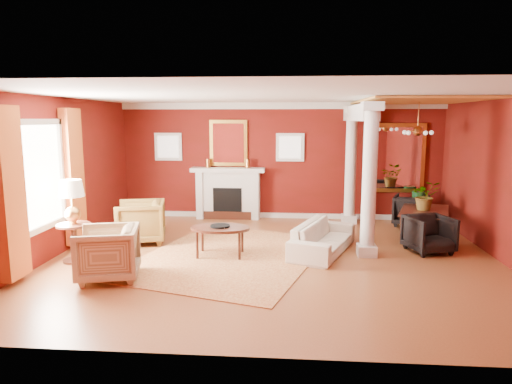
# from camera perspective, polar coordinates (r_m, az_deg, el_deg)

# --- Properties ---
(ground) EXTENTS (8.00, 8.00, 0.00)m
(ground) POSITION_cam_1_polar(r_m,az_deg,el_deg) (8.37, 2.27, -8.27)
(ground) COLOR brown
(ground) RESTS_ON ground
(room_shell) EXTENTS (8.04, 7.04, 2.92)m
(room_shell) POSITION_cam_1_polar(r_m,az_deg,el_deg) (8.00, 2.36, 5.66)
(room_shell) COLOR #63100D
(room_shell) RESTS_ON ground
(fireplace) EXTENTS (1.85, 0.42, 1.29)m
(fireplace) POSITION_cam_1_polar(r_m,az_deg,el_deg) (11.56, -3.50, -0.13)
(fireplace) COLOR silver
(fireplace) RESTS_ON ground
(overmantel_mirror) EXTENTS (0.95, 0.07, 1.15)m
(overmantel_mirror) POSITION_cam_1_polar(r_m,az_deg,el_deg) (11.56, -3.46, 6.13)
(overmantel_mirror) COLOR gold
(overmantel_mirror) RESTS_ON fireplace
(flank_window_left) EXTENTS (0.70, 0.07, 0.70)m
(flank_window_left) POSITION_cam_1_polar(r_m,az_deg,el_deg) (11.89, -10.90, 5.58)
(flank_window_left) COLOR silver
(flank_window_left) RESTS_ON room_shell
(flank_window_right) EXTENTS (0.70, 0.07, 0.70)m
(flank_window_right) POSITION_cam_1_polar(r_m,az_deg,el_deg) (11.46, 4.28, 5.59)
(flank_window_right) COLOR silver
(flank_window_right) RESTS_ON room_shell
(left_window) EXTENTS (0.21, 2.55, 2.60)m
(left_window) POSITION_cam_1_polar(r_m,az_deg,el_deg) (8.56, -24.90, 1.05)
(left_window) COLOR white
(left_window) RESTS_ON room_shell
(column_front) EXTENTS (0.36, 0.36, 2.80)m
(column_front) POSITION_cam_1_polar(r_m,az_deg,el_deg) (8.46, 13.99, 1.57)
(column_front) COLOR silver
(column_front) RESTS_ON ground
(column_back) EXTENTS (0.36, 0.36, 2.80)m
(column_back) POSITION_cam_1_polar(r_m,az_deg,el_deg) (11.12, 11.75, 3.39)
(column_back) COLOR silver
(column_back) RESTS_ON ground
(header_beam) EXTENTS (0.30, 3.20, 0.32)m
(header_beam) POSITION_cam_1_polar(r_m,az_deg,el_deg) (9.98, 12.76, 9.59)
(header_beam) COLOR silver
(header_beam) RESTS_ON column_front
(amber_ceiling) EXTENTS (2.30, 3.40, 0.04)m
(amber_ceiling) POSITION_cam_1_polar(r_m,az_deg,el_deg) (10.06, 19.54, 10.72)
(amber_ceiling) COLOR #CD8B3C
(amber_ceiling) RESTS_ON room_shell
(dining_mirror) EXTENTS (1.30, 0.07, 1.70)m
(dining_mirror) POSITION_cam_1_polar(r_m,az_deg,el_deg) (11.76, 17.32, 4.07)
(dining_mirror) COLOR gold
(dining_mirror) RESTS_ON room_shell
(chandelier) EXTENTS (0.60, 0.62, 0.75)m
(chandelier) POSITION_cam_1_polar(r_m,az_deg,el_deg) (10.12, 19.56, 7.17)
(chandelier) COLOR #BC7F3B
(chandelier) RESTS_ON room_shell
(crown_trim) EXTENTS (8.00, 0.08, 0.16)m
(crown_trim) POSITION_cam_1_polar(r_m,az_deg,el_deg) (11.45, 3.07, 10.71)
(crown_trim) COLOR silver
(crown_trim) RESTS_ON room_shell
(base_trim) EXTENTS (8.00, 0.08, 0.12)m
(base_trim) POSITION_cam_1_polar(r_m,az_deg,el_deg) (11.70, 2.95, -2.93)
(base_trim) COLOR silver
(base_trim) RESTS_ON ground
(rug) EXTENTS (3.97, 4.64, 0.02)m
(rug) POSITION_cam_1_polar(r_m,az_deg,el_deg) (8.48, -3.24, -7.97)
(rug) COLOR maroon
(rug) RESTS_ON ground
(sofa) EXTENTS (1.21, 2.03, 0.76)m
(sofa) POSITION_cam_1_polar(r_m,az_deg,el_deg) (8.70, 8.39, -5.06)
(sofa) COLOR beige
(sofa) RESTS_ON ground
(armchair_leopard) EXTENTS (1.05, 1.10, 0.95)m
(armchair_leopard) POSITION_cam_1_polar(r_m,az_deg,el_deg) (9.59, -14.23, -3.37)
(armchair_leopard) COLOR black
(armchair_leopard) RESTS_ON ground
(armchair_stripe) EXTENTS (1.03, 1.07, 0.93)m
(armchair_stripe) POSITION_cam_1_polar(r_m,az_deg,el_deg) (7.55, -18.07, -6.98)
(armchair_stripe) COLOR tan
(armchair_stripe) RESTS_ON ground
(coffee_table) EXTENTS (1.09, 1.09, 0.55)m
(coffee_table) POSITION_cam_1_polar(r_m,az_deg,el_deg) (8.39, -4.51, -4.68)
(coffee_table) COLOR #33120E
(coffee_table) RESTS_ON ground
(coffee_book) EXTENTS (0.18, 0.03, 0.25)m
(coffee_book) POSITION_cam_1_polar(r_m,az_deg,el_deg) (8.33, -5.08, -3.58)
(coffee_book) COLOR #33120E
(coffee_book) RESTS_ON coffee_table
(side_table) EXTENTS (0.59, 0.59, 1.46)m
(side_table) POSITION_cam_1_polar(r_m,az_deg,el_deg) (8.55, -21.97, -1.78)
(side_table) COLOR #33120E
(side_table) RESTS_ON ground
(dining_table) EXTENTS (1.09, 1.78, 0.94)m
(dining_table) POSITION_cam_1_polar(r_m,az_deg,el_deg) (10.32, 20.47, -2.81)
(dining_table) COLOR #33120E
(dining_table) RESTS_ON ground
(dining_chair_near) EXTENTS (0.93, 0.90, 0.77)m
(dining_chair_near) POSITION_cam_1_polar(r_m,az_deg,el_deg) (9.22, 20.84, -4.73)
(dining_chair_near) COLOR black
(dining_chair_near) RESTS_ON ground
(dining_chair_far) EXTENTS (0.97, 0.94, 0.79)m
(dining_chair_far) POSITION_cam_1_polar(r_m,az_deg,el_deg) (11.37, 18.82, -2.03)
(dining_chair_far) COLOR black
(dining_chair_far) RESTS_ON ground
(green_urn) EXTENTS (0.34, 0.34, 0.81)m
(green_urn) POSITION_cam_1_polar(r_m,az_deg,el_deg) (11.59, 19.56, -2.27)
(green_urn) COLOR #14411C
(green_urn) RESTS_ON ground
(potted_plant) EXTENTS (0.57, 0.63, 0.49)m
(potted_plant) POSITION_cam_1_polar(r_m,az_deg,el_deg) (10.22, 20.49, 1.13)
(potted_plant) COLOR #26591E
(potted_plant) RESTS_ON dining_table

